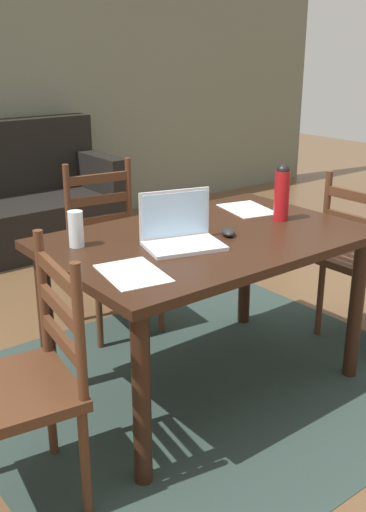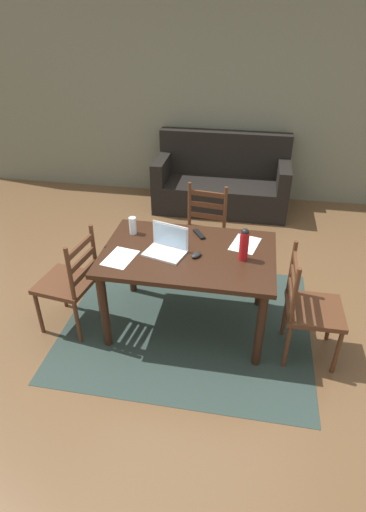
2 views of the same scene
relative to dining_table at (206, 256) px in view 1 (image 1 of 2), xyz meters
The scene contains 13 objects.
ground_plane 0.66m from the dining_table, ahead, with size 14.00×14.00×0.00m, color brown.
area_rug 0.66m from the dining_table, ahead, with size 2.18×1.87×0.01m, color #283833.
dining_table is the anchor object (origin of this frame).
chair_left_near 1.04m from the dining_table, 169.07° to the right, with size 0.50×0.50×0.95m.
chair_far_head 0.86m from the dining_table, 89.62° to the left, with size 0.50×0.50×0.95m.
couch 2.57m from the dining_table, 89.06° to the left, with size 1.80×0.80×1.00m.
laptop 0.24m from the dining_table, behind, with size 0.37×0.30×0.23m.
water_bottle 0.51m from the dining_table, ahead, with size 0.07×0.07×0.27m.
drinking_glass 0.60m from the dining_table, 157.34° to the left, with size 0.06×0.06×0.15m, color silver.
computer_mouse 0.15m from the dining_table, 39.74° to the right, with size 0.06×0.10×0.03m, color black.
tv_remote 0.32m from the dining_table, 81.22° to the left, with size 0.04×0.17×0.02m, color black.
paper_stack_left 0.51m from the dining_table, 24.59° to the left, with size 0.21×0.30×0.00m, color white.
paper_stack_right 0.57m from the dining_table, 160.05° to the right, with size 0.21×0.30×0.00m, color white.
Camera 1 is at (-1.65, -1.93, 1.57)m, focal length 41.57 mm.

